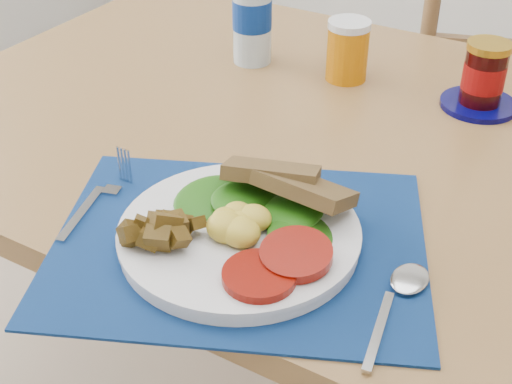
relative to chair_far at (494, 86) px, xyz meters
The scene contains 9 objects.
table 0.72m from the chair_far, 96.28° to the right, with size 1.40×0.90×0.75m.
chair_far is the anchor object (origin of this frame).
placemat 1.04m from the chair_far, 94.20° to the right, with size 0.45×0.35×0.00m, color black.
breakfast_plate 1.05m from the chair_far, 94.51° to the right, with size 0.29×0.29×0.07m.
fork 1.09m from the chair_far, 105.13° to the right, with size 0.05×0.17×0.00m.
spoon 1.04m from the chair_far, 82.67° to the right, with size 0.04×0.18×0.01m.
water_bottle 0.71m from the chair_far, 122.14° to the right, with size 0.07×0.07×0.24m.
juice_glass 0.60m from the chair_far, 107.02° to the right, with size 0.07×0.07×0.10m, color #C76D05.
jam_on_saucer 0.57m from the chair_far, 81.84° to the right, with size 0.12×0.12×0.11m.
Camera 1 is at (0.37, -0.69, 1.29)m, focal length 50.00 mm.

